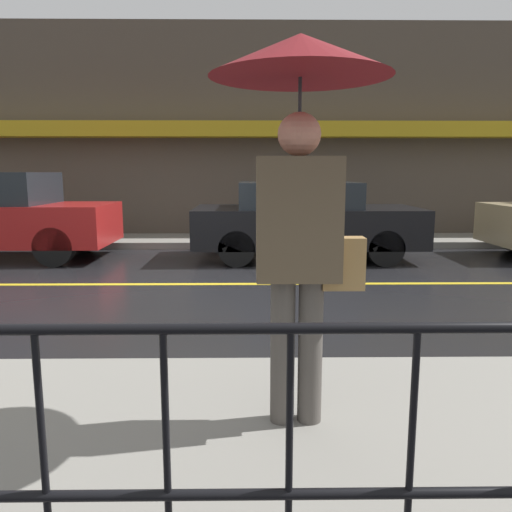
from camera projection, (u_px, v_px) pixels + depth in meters
ground_plane at (179, 284)px, 7.30m from camera, size 80.00×80.00×0.00m
sidewalk_near at (60, 460)px, 2.72m from camera, size 28.00×2.62×0.15m
sidewalk_far at (204, 241)px, 11.39m from camera, size 28.00×1.66×0.15m
lane_marking at (179, 284)px, 7.30m from camera, size 25.20×0.12×0.01m
building_storefront at (206, 133)px, 11.92m from camera, size 28.00×0.85×5.07m
pedestrian at (300, 136)px, 2.73m from camera, size 0.99×0.99×2.20m
car_black at (304, 219)px, 9.40m from camera, size 4.18×1.90×1.44m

